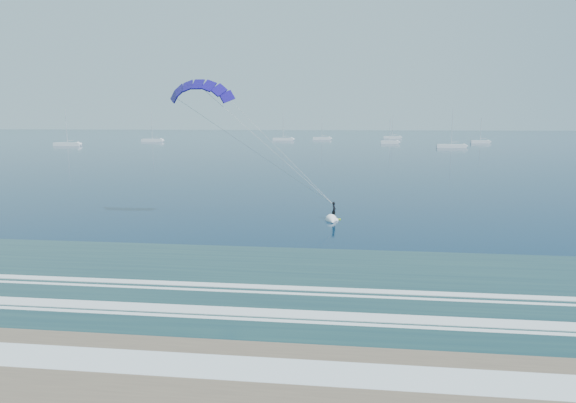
# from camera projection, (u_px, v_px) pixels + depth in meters

# --- Properties ---
(ground) EXTENTS (900.00, 900.00, 0.00)m
(ground) POSITION_uv_depth(u_px,v_px,m) (107.00, 357.00, 21.31)
(ground) COLOR #072641
(ground) RESTS_ON ground
(kitesurfer_rig) EXTENTS (17.05, 5.56, 14.32)m
(kitesurfer_rig) POSITION_uv_depth(u_px,v_px,m) (266.00, 145.00, 48.21)
(kitesurfer_rig) COLOR #8FD819
(kitesurfer_rig) RESTS_ON ground
(sailboat_0) EXTENTS (10.10, 2.40, 13.54)m
(sailboat_0) POSITION_uv_depth(u_px,v_px,m) (67.00, 144.00, 190.52)
(sailboat_0) COLOR white
(sailboat_0) RESTS_ON ground
(sailboat_1) EXTENTS (9.55, 2.40, 13.00)m
(sailboat_1) POSITION_uv_depth(u_px,v_px,m) (152.00, 140.00, 225.16)
(sailboat_1) COLOR white
(sailboat_1) RESTS_ON ground
(sailboat_2) EXTENTS (9.42, 2.40, 12.60)m
(sailboat_2) POSITION_uv_depth(u_px,v_px,m) (283.00, 139.00, 237.61)
(sailboat_2) COLOR white
(sailboat_2) RESTS_ON ground
(sailboat_3) EXTENTS (7.11, 2.40, 10.09)m
(sailboat_3) POSITION_uv_depth(u_px,v_px,m) (390.00, 142.00, 206.47)
(sailboat_3) COLOR white
(sailboat_3) RESTS_ON ground
(sailboat_4) EXTENTS (8.74, 2.40, 11.88)m
(sailboat_4) POSITION_uv_depth(u_px,v_px,m) (392.00, 137.00, 262.61)
(sailboat_4) COLOR white
(sailboat_4) RESTS_ON ground
(sailboat_5) EXTENTS (7.52, 2.40, 10.43)m
(sailboat_5) POSITION_uv_depth(u_px,v_px,m) (480.00, 142.00, 209.93)
(sailboat_5) COLOR white
(sailboat_5) RESTS_ON ground
(sailboat_7) EXTENTS (9.85, 2.40, 13.16)m
(sailboat_7) POSITION_uv_depth(u_px,v_px,m) (451.00, 146.00, 177.39)
(sailboat_7) COLOR white
(sailboat_7) RESTS_ON ground
(sailboat_8) EXTENTS (8.54, 2.40, 11.53)m
(sailboat_8) POSITION_uv_depth(u_px,v_px,m) (322.00, 138.00, 247.84)
(sailboat_8) COLOR white
(sailboat_8) RESTS_ON ground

